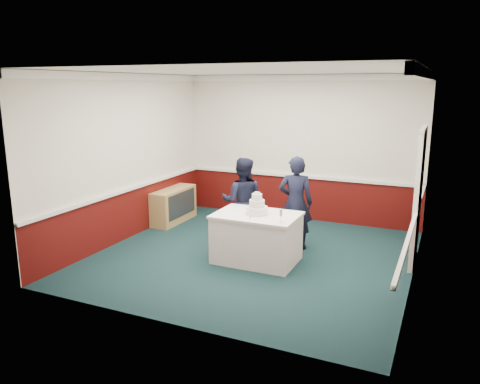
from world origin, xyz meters
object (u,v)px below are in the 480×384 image
at_px(wedding_cake, 257,207).
at_px(person_man, 242,201).
at_px(cake_knife, 250,217).
at_px(champagne_flute, 281,213).
at_px(sideboard, 174,205).
at_px(cake_table, 257,237).
at_px(person_woman, 296,203).

xyz_separation_m(wedding_cake, person_man, (-0.56, 0.70, -0.12)).
height_order(cake_knife, champagne_flute, champagne_flute).
relative_size(sideboard, champagne_flute, 5.85).
distance_m(sideboard, cake_knife, 2.89).
bearing_deg(cake_table, person_woman, 67.19).
bearing_deg(wedding_cake, champagne_flute, -29.25).
relative_size(cake_knife, person_man, 0.14).
height_order(sideboard, person_man, person_man).
relative_size(sideboard, cake_table, 0.91).
height_order(cake_knife, person_woman, person_woman).
bearing_deg(champagne_flute, cake_knife, 171.42).
height_order(wedding_cake, person_woman, person_woman).
distance_m(sideboard, wedding_cake, 2.83).
bearing_deg(sideboard, person_woman, -10.10).
xyz_separation_m(cake_knife, person_woman, (0.39, 1.07, 0.02)).
relative_size(cake_table, cake_knife, 6.00).
bearing_deg(person_man, sideboard, -36.46).
relative_size(sideboard, person_man, 0.77).
bearing_deg(wedding_cake, cake_table, -90.00).
bearing_deg(cake_knife, person_woman, 49.86).
height_order(cake_table, wedding_cake, wedding_cake).
relative_size(cake_knife, champagne_flute, 1.07).
distance_m(cake_table, person_man, 0.97).
relative_size(cake_table, champagne_flute, 6.44).
xyz_separation_m(wedding_cake, person_woman, (0.36, 0.87, -0.09)).
bearing_deg(person_man, person_woman, 173.42).
height_order(sideboard, champagne_flute, champagne_flute).
xyz_separation_m(sideboard, person_man, (1.85, -0.66, 0.43)).
distance_m(cake_knife, person_woman, 1.14).
bearing_deg(champagne_flute, wedding_cake, 150.75).
distance_m(cake_table, person_woman, 1.03).
bearing_deg(cake_table, sideboard, 150.58).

